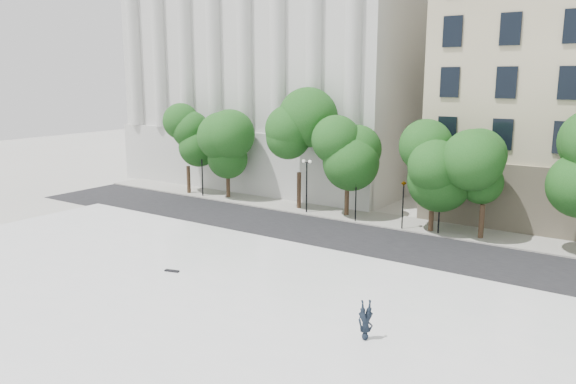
# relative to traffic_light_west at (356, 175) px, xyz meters

# --- Properties ---
(ground) EXTENTS (160.00, 160.00, 0.00)m
(ground) POSITION_rel_traffic_light_west_xyz_m (1.61, -22.30, -3.72)
(ground) COLOR #B8B6AE
(ground) RESTS_ON ground
(plaza) EXTENTS (44.00, 22.00, 0.45)m
(plaza) POSITION_rel_traffic_light_west_xyz_m (1.61, -19.30, -3.50)
(plaza) COLOR white
(plaza) RESTS_ON ground
(street) EXTENTS (60.00, 8.00, 0.02)m
(street) POSITION_rel_traffic_light_west_xyz_m (1.61, -4.30, -3.71)
(street) COLOR black
(street) RESTS_ON ground
(far_sidewalk) EXTENTS (60.00, 4.00, 0.12)m
(far_sidewalk) POSITION_rel_traffic_light_west_xyz_m (1.61, 1.70, -3.66)
(far_sidewalk) COLOR #99968D
(far_sidewalk) RESTS_ON ground
(building_west) EXTENTS (31.50, 27.65, 25.60)m
(building_west) POSITION_rel_traffic_light_west_xyz_m (-15.39, 16.27, 9.16)
(building_west) COLOR #B5B5B0
(building_west) RESTS_ON ground
(traffic_light_west) EXTENTS (1.09, 1.80, 4.23)m
(traffic_light_west) POSITION_rel_traffic_light_west_xyz_m (0.00, 0.00, 0.00)
(traffic_light_west) COLOR black
(traffic_light_west) RESTS_ON ground
(traffic_light_east) EXTENTS (0.93, 1.68, 4.17)m
(traffic_light_east) POSITION_rel_traffic_light_west_xyz_m (3.86, 0.00, -0.06)
(traffic_light_east) COLOR black
(traffic_light_east) RESTS_ON ground
(person_lying) EXTENTS (1.53, 1.73, 0.47)m
(person_lying) POSITION_rel_traffic_light_west_xyz_m (10.00, -18.21, -3.04)
(person_lying) COLOR black
(person_lying) RESTS_ON plaza
(skateboard) EXTENTS (0.87, 0.44, 0.09)m
(skateboard) POSITION_rel_traffic_light_west_xyz_m (-2.63, -16.88, -3.23)
(skateboard) COLOR black
(skateboard) RESTS_ON plaza
(street_trees) EXTENTS (46.52, 5.57, 8.17)m
(street_trees) POSITION_rel_traffic_light_west_xyz_m (2.48, 1.12, 1.38)
(street_trees) COLOR #382619
(street_trees) RESTS_ON ground
(lamp_posts) EXTENTS (37.71, 0.28, 4.55)m
(lamp_posts) POSITION_rel_traffic_light_west_xyz_m (1.53, 0.30, -0.64)
(lamp_posts) COLOR black
(lamp_posts) RESTS_ON ground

